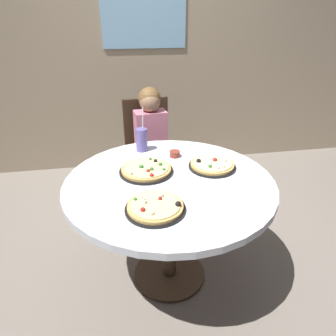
{
  "coord_description": "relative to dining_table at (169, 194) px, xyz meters",
  "views": [
    {
      "loc": [
        -0.27,
        -1.51,
        1.61
      ],
      "look_at": [
        0.0,
        0.05,
        0.8
      ],
      "focal_mm": 32.42,
      "sensor_mm": 36.0,
      "label": 1
    }
  ],
  "objects": [
    {
      "name": "sauce_bowl",
      "position": [
        0.09,
        0.3,
        0.12
      ],
      "size": [
        0.07,
        0.07,
        0.04
      ],
      "primitive_type": "cylinder",
      "color": "brown",
      "rests_on": "dining_table"
    },
    {
      "name": "pizza_pepperoni",
      "position": [
        -0.12,
        -0.29,
        0.11
      ],
      "size": [
        0.3,
        0.3,
        0.05
      ],
      "color": "black",
      "rests_on": "dining_table"
    },
    {
      "name": "ground_plane",
      "position": [
        0.0,
        0.0,
        -0.65
      ],
      "size": [
        8.0,
        8.0,
        0.0
      ],
      "primitive_type": "plane",
      "color": "slate"
    },
    {
      "name": "soda_cup",
      "position": [
        -0.12,
        0.44,
        0.18
      ],
      "size": [
        0.08,
        0.08,
        0.31
      ],
      "color": "#6659A5",
      "rests_on": "dining_table"
    },
    {
      "name": "pizza_veggie",
      "position": [
        -0.12,
        0.11,
        0.11
      ],
      "size": [
        0.33,
        0.33,
        0.05
      ],
      "color": "black",
      "rests_on": "dining_table"
    },
    {
      "name": "wall_with_window",
      "position": [
        0.0,
        1.85,
        0.8
      ],
      "size": [
        5.2,
        0.14,
        2.9
      ],
      "color": "gray",
      "rests_on": "ground_plane"
    },
    {
      "name": "dining_table",
      "position": [
        0.0,
        0.0,
        0.0
      ],
      "size": [
        1.21,
        1.21,
        0.75
      ],
      "color": "silver",
      "rests_on": "ground_plane"
    },
    {
      "name": "diner_child",
      "position": [
        0.01,
        0.83,
        -0.17
      ],
      "size": [
        0.29,
        0.42,
        1.08
      ],
      "color": "#3F4766",
      "rests_on": "ground_plane"
    },
    {
      "name": "pizza_cheese",
      "position": [
        0.29,
        0.11,
        0.11
      ],
      "size": [
        0.29,
        0.29,
        0.05
      ],
      "color": "black",
      "rests_on": "dining_table"
    },
    {
      "name": "chair_wooden",
      "position": [
        -0.01,
        1.02,
        -0.12
      ],
      "size": [
        0.44,
        0.44,
        0.95
      ],
      "color": "#382619",
      "rests_on": "ground_plane"
    }
  ]
}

